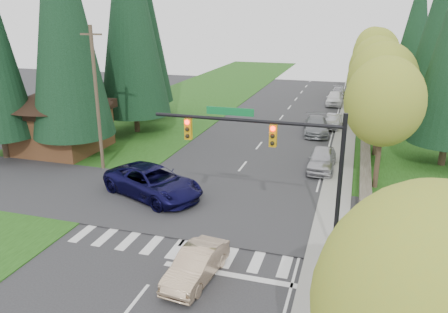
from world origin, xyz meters
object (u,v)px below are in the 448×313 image
at_px(sedan_champagne, 196,265).
at_px(parked_car_b, 316,126).
at_px(parked_car_d, 335,98).
at_px(parked_car_c, 333,121).
at_px(parked_car_a, 322,159).
at_px(suv_navy, 153,182).
at_px(parked_car_e, 339,93).

bearing_deg(sedan_champagne, parked_car_b, 90.30).
height_order(sedan_champagne, parked_car_d, parked_car_d).
xyz_separation_m(sedan_champagne, parked_car_d, (3.27, 39.45, 0.15)).
relative_size(sedan_champagne, parked_car_c, 1.04).
bearing_deg(sedan_champagne, parked_car_a, 81.82).
height_order(parked_car_b, parked_car_d, parked_car_d).
height_order(suv_navy, parked_car_c, suv_navy).
relative_size(parked_car_a, parked_car_d, 0.96).
bearing_deg(parked_car_e, parked_car_d, -95.89).
bearing_deg(sedan_champagne, parked_car_d, 91.16).
bearing_deg(parked_car_a, parked_car_d, 91.46).
height_order(sedan_champagne, suv_navy, suv_navy).
height_order(parked_car_a, parked_car_d, parked_car_d).
distance_m(suv_navy, parked_car_b, 19.45).
relative_size(parked_car_a, parked_car_c, 1.18).
relative_size(parked_car_a, parked_car_e, 1.02).
xyz_separation_m(parked_car_d, parked_car_e, (0.22, 5.30, -0.16)).
height_order(sedan_champagne, parked_car_e, sedan_champagne).
bearing_deg(suv_navy, parked_car_b, -1.05).
xyz_separation_m(sedan_champagne, parked_car_b, (2.47, 25.17, 0.10)).
height_order(parked_car_a, parked_car_e, parked_car_a).
distance_m(parked_car_a, parked_car_c, 12.71).
bearing_deg(suv_navy, parked_car_c, -1.22).
xyz_separation_m(parked_car_b, parked_car_e, (1.02, 19.58, -0.11)).
bearing_deg(parked_car_a, suv_navy, -140.03).
bearing_deg(parked_car_e, parked_car_a, -92.86).
height_order(parked_car_b, parked_car_c, parked_car_b).
relative_size(suv_navy, parked_car_a, 1.45).
relative_size(parked_car_c, parked_car_e, 0.86).
bearing_deg(parked_car_e, parked_car_b, -96.54).
distance_m(suv_navy, parked_car_c, 22.64).
height_order(suv_navy, parked_car_e, suv_navy).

